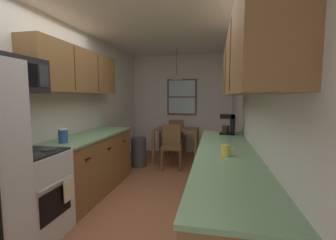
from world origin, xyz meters
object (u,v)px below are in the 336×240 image
at_px(trash_bin, 139,152).
at_px(table_serving_bowl, 172,127).
at_px(stove_range, 28,195).
at_px(mug_by_coffeemaker, 226,150).
at_px(dining_table, 177,134).
at_px(storage_canister, 63,136).
at_px(microwave_over_range, 11,75).
at_px(coffee_maker, 229,124).
at_px(dining_chair_far, 177,135).
at_px(dining_chair_near, 172,144).

distance_m(trash_bin, table_serving_bowl, 0.95).
xyz_separation_m(stove_range, table_serving_bowl, (0.91, 3.22, 0.31)).
height_order(mug_by_coffeemaker, table_serving_bowl, mug_by_coffeemaker).
xyz_separation_m(stove_range, mug_by_coffeemaker, (1.97, 0.34, 0.48)).
distance_m(stove_range, dining_table, 3.41).
bearing_deg(mug_by_coffeemaker, storage_canister, 172.52).
bearing_deg(storage_canister, microwave_over_range, -100.18).
bearing_deg(dining_table, microwave_over_range, -109.05).
bearing_deg(microwave_over_range, dining_table, 70.95).
bearing_deg(trash_bin, stove_range, -96.31).
height_order(dining_table, coffee_maker, coffee_maker).
height_order(dining_table, dining_chair_far, dining_chair_far).
distance_m(stove_range, coffee_maker, 2.75).
xyz_separation_m(stove_range, dining_chair_far, (0.93, 3.82, 0.03)).
xyz_separation_m(trash_bin, storage_canister, (-0.30, -2.06, 0.68)).
distance_m(dining_chair_near, mug_by_coffeemaker, 2.57).
xyz_separation_m(dining_chair_far, table_serving_bowl, (-0.02, -0.60, 0.28)).
xyz_separation_m(microwave_over_range, mug_by_coffeemaker, (2.09, 0.34, -0.74)).
height_order(dining_chair_far, trash_bin, dining_chair_far).
bearing_deg(table_serving_bowl, stove_range, -105.77).
relative_size(microwave_over_range, coffee_maker, 2.07).
relative_size(trash_bin, mug_by_coffeemaker, 4.98).
distance_m(dining_table, dining_chair_near, 0.58).
distance_m(dining_chair_near, table_serving_bowl, 0.61).
xyz_separation_m(dining_chair_far, storage_canister, (-0.93, -3.22, 0.49)).
bearing_deg(dining_table, mug_by_coffeemaker, -71.66).
height_order(trash_bin, coffee_maker, coffee_maker).
xyz_separation_m(stove_range, dining_table, (1.01, 3.25, 0.16)).
xyz_separation_m(dining_table, table_serving_bowl, (-0.10, -0.03, 0.15)).
bearing_deg(coffee_maker, trash_bin, 151.54).
xyz_separation_m(microwave_over_range, table_serving_bowl, (1.02, 3.22, -0.91)).
xyz_separation_m(dining_chair_near, mug_by_coffeemaker, (0.97, -2.34, 0.45)).
bearing_deg(trash_bin, coffee_maker, -28.46).
bearing_deg(dining_table, storage_canister, -110.95).
height_order(dining_table, trash_bin, dining_table).
bearing_deg(stove_range, dining_chair_near, 69.59).
bearing_deg(trash_bin, dining_chair_near, 1.60).
height_order(microwave_over_range, coffee_maker, microwave_over_range).
distance_m(microwave_over_range, coffee_maker, 2.84).
bearing_deg(storage_canister, stove_range, -89.47).
bearing_deg(stove_range, dining_chair_far, 76.36).
xyz_separation_m(dining_table, dining_chair_near, (-0.01, -0.57, -0.13)).
height_order(trash_bin, table_serving_bowl, table_serving_bowl).
distance_m(dining_table, mug_by_coffeemaker, 3.08).
bearing_deg(dining_chair_far, dining_table, -81.79).
xyz_separation_m(microwave_over_range, dining_chair_far, (1.04, 3.82, -1.19)).
relative_size(storage_canister, mug_by_coffeemaker, 1.46).
xyz_separation_m(dining_table, trash_bin, (-0.71, -0.59, -0.32)).
relative_size(dining_chair_far, table_serving_bowl, 5.02).
distance_m(stove_range, dining_chair_far, 3.93).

